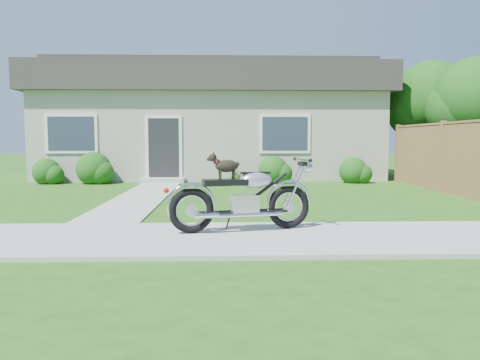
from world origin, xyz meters
name	(u,v)px	position (x,y,z in m)	size (l,w,h in m)	color
ground	(188,239)	(0.00, 0.00, 0.00)	(80.00, 80.00, 0.00)	#235114
sidewalk	(188,238)	(0.00, 0.00, 0.02)	(24.00, 2.20, 0.04)	#9E9B93
walkway	(143,196)	(-1.50, 5.00, 0.01)	(1.20, 8.00, 0.03)	#9E9B93
house	(212,120)	(0.00, 11.99, 2.16)	(12.60, 7.03, 4.50)	#AAA799
fence	(442,157)	(6.30, 5.75, 0.94)	(0.12, 6.62, 1.90)	brown
tree_near	(480,103)	(8.49, 7.98, 2.55)	(2.65, 2.60, 3.98)	#3D2B1C
tree_far	(435,103)	(7.93, 9.86, 2.68)	(2.77, 2.73, 4.19)	#3D2B1C
shrub_row	(182,170)	(-0.86, 8.50, 0.42)	(10.72, 1.10, 1.10)	#1B4D14
potted_plant_left	(90,171)	(-3.80, 8.55, 0.40)	(0.73, 0.63, 0.81)	#1A5015
potted_plant_right	(235,172)	(0.85, 8.55, 0.35)	(0.39, 0.39, 0.70)	#2E5C19
motorcycle_with_dog	(244,197)	(0.80, 0.40, 0.55)	(2.19, 0.81, 1.15)	black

